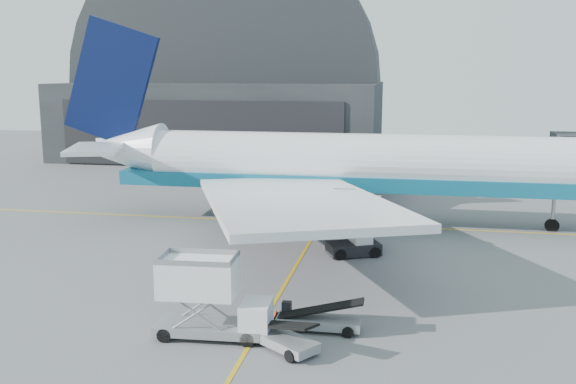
% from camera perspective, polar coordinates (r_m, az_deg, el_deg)
% --- Properties ---
extents(ground, '(200.00, 200.00, 0.00)m').
position_cam_1_polar(ground, '(40.74, -0.94, -9.34)').
color(ground, '#565659').
rests_on(ground, ground).
extents(taxi_lines, '(80.00, 42.12, 0.02)m').
position_cam_1_polar(taxi_lines, '(52.62, 1.84, -4.66)').
color(taxi_lines, gold).
rests_on(taxi_lines, ground).
extents(hangar, '(50.00, 28.30, 28.00)m').
position_cam_1_polar(hangar, '(106.73, -5.58, 8.33)').
color(hangar, black).
rests_on(hangar, ground).
extents(airliner, '(54.95, 53.29, 19.28)m').
position_cam_1_polar(airliner, '(59.41, 4.81, 2.40)').
color(airliner, white).
rests_on(airliner, ground).
extents(catering_truck, '(6.27, 2.66, 4.23)m').
position_cam_1_polar(catering_truck, '(34.62, -7.07, -9.36)').
color(catering_truck, gray).
rests_on(catering_truck, ground).
extents(pushback_tug, '(4.45, 3.57, 1.81)m').
position_cam_1_polar(pushback_tug, '(49.71, 5.96, -4.84)').
color(pushback_tug, black).
rests_on(pushback_tug, ground).
extents(belt_loader_a, '(4.90, 1.77, 1.87)m').
position_cam_1_polar(belt_loader_a, '(35.79, 2.65, -11.29)').
color(belt_loader_a, gray).
rests_on(belt_loader_a, ground).
extents(belt_loader_b, '(4.68, 4.01, 1.89)m').
position_cam_1_polar(belt_loader_b, '(33.76, -0.93, -12.67)').
color(belt_loader_b, gray).
rests_on(belt_loader_b, ground).
extents(traffic_cone, '(0.35, 0.35, 0.50)m').
position_cam_1_polar(traffic_cone, '(37.58, -1.08, -10.72)').
color(traffic_cone, red).
rests_on(traffic_cone, ground).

